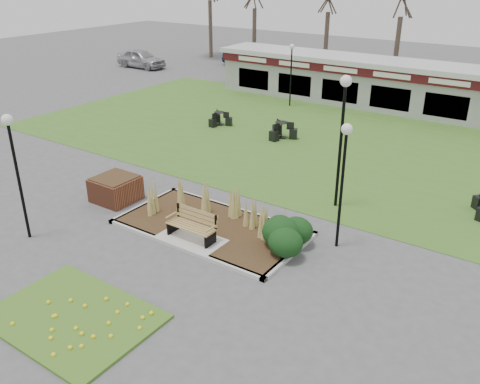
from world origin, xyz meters
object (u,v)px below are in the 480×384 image
Objects in this scene: lamp_post_mid_right at (343,113)px; bistro_set_b at (281,133)px; bistro_set_a at (219,121)px; park_bench at (193,225)px; lamp_post_far_left at (291,61)px; car_blue at (252,57)px; food_pavilion at (399,86)px; car_silver at (141,58)px; brick_planter at (116,189)px; lamp_post_near_left at (13,150)px; lamp_post_near_right at (344,159)px; car_black at (257,74)px.

lamp_post_mid_right reaches higher than bistro_set_b.
park_bench is at bearing -57.13° from bistro_set_a.
lamp_post_far_left is 13.88m from car_blue.
food_pavilion reaches higher than car_silver.
brick_planter is at bearing -84.81° from lamp_post_far_left.
food_pavilion reaches higher than brick_planter.
lamp_post_near_left is at bearing -147.99° from park_bench.
park_bench is 1.24× the size of bistro_set_a.
brick_planter is at bearing -169.36° from lamp_post_near_right.
car_black is 0.91× the size of car_blue.
brick_planter is 10.16m from bistro_set_b.
food_pavilion is 6.44× the size of lamp_post_far_left.
car_blue reaches higher than park_bench.
bistro_set_a is (-7.02, 10.87, -0.32)m from park_bench.
food_pavilion is 5.06× the size of lamp_post_mid_right.
lamp_post_mid_right reaches higher than car_black.
car_blue is at bearing 117.43° from bistro_set_a.
food_pavilion is (4.40, 18.96, 1.00)m from brick_planter.
brick_planter is at bearing -163.56° from car_blue.
park_bench reaches higher than bistro_set_a.
car_blue is (-17.98, 21.73, -2.75)m from lamp_post_mid_right.
bistro_set_a is at bearing 142.23° from lamp_post_near_right.
car_silver is at bearing 166.70° from lamp_post_far_left.
lamp_post_mid_right is 8.76m from bistro_set_b.
lamp_post_near_left is 14.07m from bistro_set_b.
brick_planter is 0.06× the size of food_pavilion.
lamp_post_near_right is 14.20m from bistro_set_a.
car_blue is (-4.32, 6.00, -0.03)m from car_black.
lamp_post_mid_right is (2.71, -14.69, 2.07)m from food_pavilion.
lamp_post_far_left reaches higher than bistro_set_b.
car_black reaches higher than brick_planter.
lamp_post_near_right is at bearing -64.54° from lamp_post_mid_right.
lamp_post_near_left is 10.80m from lamp_post_mid_right.
lamp_post_far_left is (-5.85, 16.75, 2.20)m from park_bench.
car_blue is (-15.27, 7.04, -0.68)m from food_pavilion.
car_blue is at bearing 129.61° from lamp_post_mid_right.
lamp_post_near_right is 0.74× the size of car_blue.
lamp_post_far_left is (-1.23, 19.64, -0.26)m from lamp_post_near_left.
car_blue is at bearing 133.27° from lamp_post_far_left.
park_bench is 11.22m from bistro_set_b.
lamp_post_mid_right reaches higher than lamp_post_near_left.
park_bench is at bearing -133.91° from car_black.
car_black is at bearing 129.05° from lamp_post_near_right.
car_black is at bearing 174.59° from food_pavilion.
bistro_set_b is 20.12m from car_blue.
bistro_set_a is (-11.02, 8.54, -2.70)m from lamp_post_near_right.
brick_planter is at bearing 170.31° from park_bench.
lamp_post_near_right reaches higher than car_black.
lamp_post_far_left reaches higher than car_black.
lamp_post_far_left is 6.51m from bistro_set_a.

